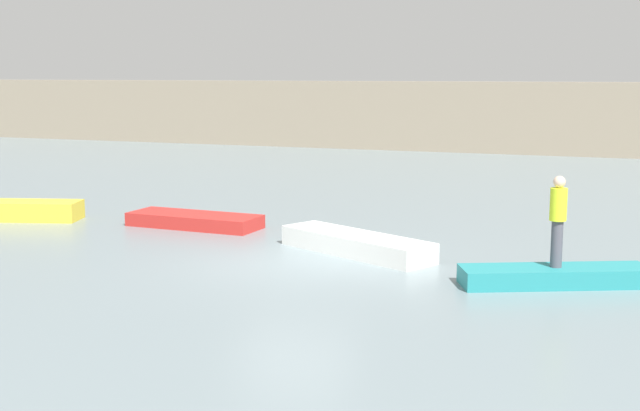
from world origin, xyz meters
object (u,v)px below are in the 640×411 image
at_px(person_hiviz_shirt, 558,217).
at_px(rowboat_teal, 555,276).
at_px(rowboat_white, 356,244).
at_px(rowboat_red, 195,220).
at_px(rowboat_yellow, 9,210).

bearing_deg(person_hiviz_shirt, rowboat_teal, 0.00).
distance_m(rowboat_white, person_hiviz_shirt, 4.79).
xyz_separation_m(rowboat_red, rowboat_teal, (9.50, -2.95, 0.00)).
bearing_deg(person_hiviz_shirt, rowboat_white, 163.40).
height_order(rowboat_yellow, rowboat_red, rowboat_yellow).
bearing_deg(rowboat_yellow, rowboat_red, -7.90).
relative_size(rowboat_yellow, rowboat_white, 1.01).
xyz_separation_m(rowboat_red, rowboat_white, (5.04, -1.62, 0.05)).
height_order(rowboat_white, rowboat_teal, rowboat_white).
xyz_separation_m(rowboat_teal, person_hiviz_shirt, (0.00, 0.00, 1.16)).
bearing_deg(rowboat_red, rowboat_yellow, -168.72).
bearing_deg(rowboat_teal, rowboat_yellow, 147.28).
distance_m(rowboat_yellow, rowboat_red, 5.43).
bearing_deg(rowboat_teal, person_hiviz_shirt, 0.00).
distance_m(rowboat_white, rowboat_teal, 4.66).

